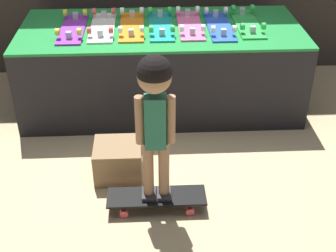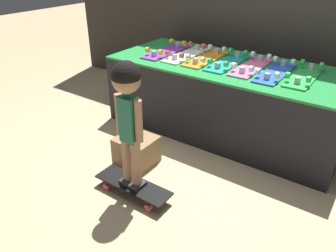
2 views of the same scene
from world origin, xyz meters
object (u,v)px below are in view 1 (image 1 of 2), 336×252
object	(u,v)px
skateboard_white_on_rack	(102,26)
child	(155,103)
skateboard_blue_on_rack	(219,25)
skateboard_green_on_rack	(247,22)
storage_box	(118,160)
skateboard_orange_on_rack	(132,25)
skateboard_purple_on_rack	(73,27)
skateboard_pink_on_rack	(190,24)
skateboard_on_floor	(157,198)
skateboard_teal_on_rack	(161,25)

from	to	relation	value
skateboard_white_on_rack	child	distance (m)	1.35
skateboard_white_on_rack	skateboard_blue_on_rack	size ratio (longest dim) A/B	1.00
skateboard_white_on_rack	skateboard_blue_on_rack	world-z (taller)	same
skateboard_green_on_rack	storage_box	world-z (taller)	skateboard_green_on_rack
skateboard_orange_on_rack	child	world-z (taller)	child
skateboard_purple_on_rack	child	xyz separation A→B (m)	(0.60, -1.27, 0.04)
skateboard_white_on_rack	skateboard_green_on_rack	xyz separation A→B (m)	(1.13, 0.02, 0.00)
skateboard_pink_on_rack	child	bearing A→B (deg)	-103.17
skateboard_green_on_rack	storage_box	xyz separation A→B (m)	(-1.00, -0.98, -0.58)
skateboard_blue_on_rack	skateboard_purple_on_rack	bearing A→B (deg)	179.96
skateboard_green_on_rack	skateboard_on_floor	bearing A→B (deg)	-119.87
skateboard_purple_on_rack	child	size ratio (longest dim) A/B	0.68
skateboard_purple_on_rack	skateboard_teal_on_rack	world-z (taller)	same
skateboard_blue_on_rack	skateboard_pink_on_rack	bearing A→B (deg)	172.23
child	skateboard_pink_on_rack	bearing A→B (deg)	78.16
skateboard_white_on_rack	skateboard_on_floor	bearing A→B (deg)	-73.99
skateboard_green_on_rack	child	bearing A→B (deg)	-119.87
skateboard_green_on_rack	storage_box	distance (m)	1.52
skateboard_orange_on_rack	skateboard_green_on_rack	xyz separation A→B (m)	(0.90, 0.02, 0.00)
child	skateboard_purple_on_rack	bearing A→B (deg)	116.42
skateboard_orange_on_rack	child	xyz separation A→B (m)	(0.15, -1.30, 0.04)
skateboard_teal_on_rack	skateboard_white_on_rack	bearing A→B (deg)	-179.49
skateboard_blue_on_rack	child	xyz separation A→B (m)	(-0.53, -1.27, 0.04)
skateboard_orange_on_rack	skateboard_teal_on_rack	size ratio (longest dim) A/B	1.00
skateboard_on_floor	child	size ratio (longest dim) A/B	0.65
skateboard_pink_on_rack	skateboard_green_on_rack	bearing A→B (deg)	1.61
skateboard_white_on_rack	skateboard_purple_on_rack	bearing A→B (deg)	-174.93
skateboard_white_on_rack	skateboard_green_on_rack	distance (m)	1.13
skateboard_green_on_rack	storage_box	size ratio (longest dim) A/B	2.04
skateboard_white_on_rack	storage_box	xyz separation A→B (m)	(0.13, -0.96, -0.58)
skateboard_white_on_rack	skateboard_orange_on_rack	world-z (taller)	same
skateboard_purple_on_rack	skateboard_blue_on_rack	xyz separation A→B (m)	(1.13, -0.00, 0.00)
skateboard_white_on_rack	skateboard_orange_on_rack	distance (m)	0.23
skateboard_on_floor	storage_box	size ratio (longest dim) A/B	1.95
skateboard_orange_on_rack	storage_box	distance (m)	1.13
skateboard_orange_on_rack	skateboard_green_on_rack	size ratio (longest dim) A/B	1.00
skateboard_blue_on_rack	skateboard_green_on_rack	bearing A→B (deg)	10.90
skateboard_purple_on_rack	skateboard_orange_on_rack	size ratio (longest dim) A/B	1.00
skateboard_pink_on_rack	child	xyz separation A→B (m)	(-0.31, -1.30, 0.04)
skateboard_pink_on_rack	skateboard_on_floor	xyz separation A→B (m)	(-0.31, -1.30, -0.62)
skateboard_teal_on_rack	skateboard_green_on_rack	xyz separation A→B (m)	(0.68, 0.02, 0.00)
skateboard_blue_on_rack	storage_box	xyz separation A→B (m)	(-0.78, -0.94, -0.58)
skateboard_blue_on_rack	storage_box	bearing A→B (deg)	-129.64
skateboard_teal_on_rack	child	size ratio (longest dim) A/B	0.68
skateboard_orange_on_rack	skateboard_pink_on_rack	distance (m)	0.45
skateboard_purple_on_rack	skateboard_green_on_rack	bearing A→B (deg)	1.80
child	skateboard_teal_on_rack	bearing A→B (deg)	87.81
skateboard_orange_on_rack	skateboard_on_floor	world-z (taller)	skateboard_orange_on_rack
skateboard_green_on_rack	skateboard_on_floor	size ratio (longest dim) A/B	1.05
skateboard_teal_on_rack	skateboard_pink_on_rack	distance (m)	0.23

